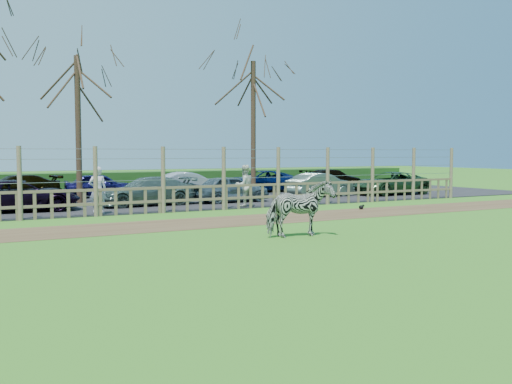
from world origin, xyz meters
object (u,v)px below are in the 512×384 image
tree_right (253,95)px  car_9 (14,188)px  zebra (300,209)px  car_4 (231,189)px  tree_mid (78,93)px  car_6 (390,183)px  crow (361,207)px  car_11 (189,183)px  car_3 (146,191)px  visitor_a (98,190)px  car_12 (261,181)px  car_13 (333,179)px  car_2 (21,196)px  car_5 (320,185)px  car_10 (100,185)px  visitor_b (245,186)px

tree_right → car_9: size_ratio=1.78×
zebra → car_4: size_ratio=0.52×
tree_mid → car_6: bearing=-9.8°
crow → car_11: size_ratio=0.07×
zebra → car_9: size_ratio=0.44×
crow → car_9: 15.79m
car_4 → car_6: bearing=-90.3°
car_4 → car_11: size_ratio=0.97×
tree_mid → tree_right: size_ratio=0.93×
car_3 → visitor_a: bearing=-51.3°
zebra → tree_mid: bearing=17.8°
car_12 → car_13: same height
tree_mid → car_11: tree_mid is taller
tree_mid → crow: (9.40, -7.98, -4.77)m
car_2 → car_4: 8.79m
car_4 → car_11: (-0.02, 5.01, 0.00)m
car_2 → car_3: (4.95, 0.09, 0.00)m
car_2 → car_11: size_ratio=1.19×
tree_right → crow: tree_right is taller
crow → car_5: 6.23m
zebra → car_12: size_ratio=0.42×
car_5 → car_10: 11.04m
car_9 → car_5: bearing=64.3°
crow → car_13: size_ratio=0.06×
car_3 → tree_right: bearing=111.3°
car_4 → car_13: same height
crow → car_6: bearing=40.6°
tree_mid → car_12: (10.53, 2.45, -4.23)m
car_4 → car_13: size_ratio=0.85×
visitor_b → visitor_a: bearing=-2.9°
car_2 → car_4: size_ratio=1.23×
car_10 → car_4: bearing=-133.1°
car_9 → car_13: bearing=83.4°
visitor_b → car_11: visitor_b is taller
crow → car_12: size_ratio=0.06×
car_5 → car_13: bearing=-48.7°
car_9 → car_10: bearing=86.7°
zebra → visitor_b: visitor_b is taller
zebra → car_3: bearing=9.3°
visitor_a → car_10: (1.84, 7.62, -0.26)m
tree_right → visitor_b: 7.70m
crow → car_5: size_ratio=0.07×
zebra → car_5: bearing=-33.1°
zebra → car_9: bearing=24.1°
car_10 → car_12: bearing=-84.2°
car_3 → car_11: (3.83, 4.80, 0.00)m
visitor_a → car_2: size_ratio=0.40×
visitor_b → car_3: (-3.47, 2.33, -0.26)m
car_6 → car_13: same height
visitor_a → car_5: (11.75, 2.78, -0.26)m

